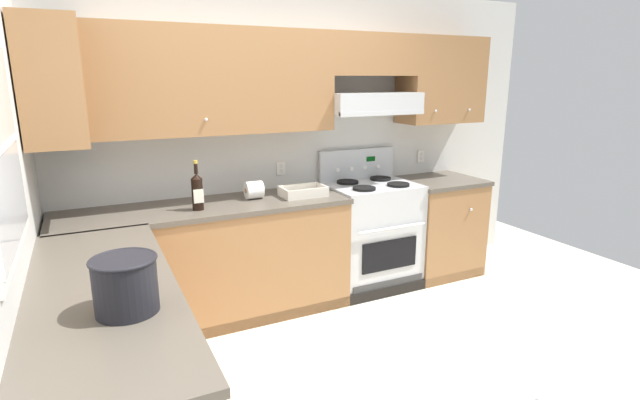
# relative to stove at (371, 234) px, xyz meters

# --- Properties ---
(ground_plane) EXTENTS (7.04, 7.04, 0.00)m
(ground_plane) POSITION_rel_stove_xyz_m (-0.96, -1.25, -0.48)
(ground_plane) COLOR beige
(wall_back) EXTENTS (4.68, 0.57, 2.55)m
(wall_back) POSITION_rel_stove_xyz_m (-0.57, 0.27, 1.00)
(wall_back) COLOR silver
(wall_back) RESTS_ON ground_plane
(wall_left) EXTENTS (0.47, 4.00, 2.55)m
(wall_left) POSITION_rel_stove_xyz_m (-2.55, -1.03, 0.87)
(wall_left) COLOR silver
(wall_left) RESTS_ON ground_plane
(counter_back_run) EXTENTS (3.60, 0.65, 0.91)m
(counter_back_run) POSITION_rel_stove_xyz_m (-0.89, -0.01, -0.03)
(counter_back_run) COLOR olive
(counter_back_run) RESTS_ON ground_plane
(counter_left_run) EXTENTS (0.63, 1.91, 0.91)m
(counter_left_run) POSITION_rel_stove_xyz_m (-2.21, -1.26, -0.03)
(counter_left_run) COLOR olive
(counter_left_run) RESTS_ON ground_plane
(stove) EXTENTS (0.76, 0.62, 1.20)m
(stove) POSITION_rel_stove_xyz_m (0.00, 0.00, 0.00)
(stove) COLOR #B7BABC
(stove) RESTS_ON ground_plane
(wine_bottle) EXTENTS (0.08, 0.08, 0.36)m
(wine_bottle) POSITION_rel_stove_xyz_m (-1.52, -0.10, 0.57)
(wine_bottle) COLOR black
(wine_bottle) RESTS_ON counter_back_run
(bowl) EXTENTS (0.35, 0.22, 0.08)m
(bowl) POSITION_rel_stove_xyz_m (-0.68, -0.05, 0.46)
(bowl) COLOR beige
(bowl) RESTS_ON counter_back_run
(bucket) EXTENTS (0.26, 0.26, 0.23)m
(bucket) POSITION_rel_stove_xyz_m (-2.12, -1.54, 0.55)
(bucket) COLOR black
(bucket) RESTS_ON counter_left_run
(paper_towel_roll) EXTENTS (0.13, 0.14, 0.14)m
(paper_towel_roll) POSITION_rel_stove_xyz_m (-1.06, 0.04, 0.50)
(paper_towel_roll) COLOR white
(paper_towel_roll) RESTS_ON counter_back_run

